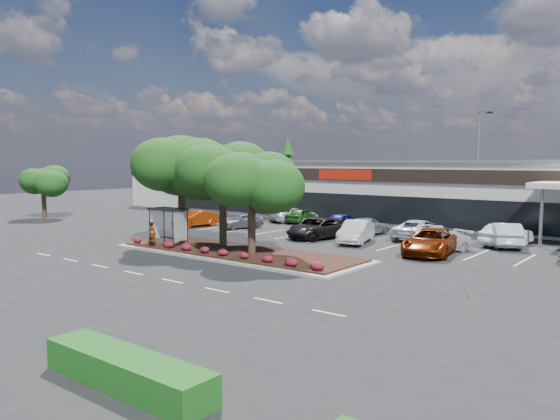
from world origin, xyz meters
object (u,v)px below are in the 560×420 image
Objects in this scene: car_0 at (196,219)px; light_pole at (478,176)px; car_1 at (242,221)px; survey_stake at (469,301)px.

light_pole is at bearing 44.94° from car_0.
car_1 is at bearing -141.01° from light_pole.
survey_stake is (9.34, -29.01, -4.12)m from light_pole.
car_0 reaches higher than car_1.
light_pole is 2.37× the size of car_0.
light_pole is 21.97m from car_1.
light_pole is 2.59× the size of car_1.
car_1 is at bearing 149.44° from survey_stake.
survey_stake is at bearing -14.89° from car_1.
car_0 reaches higher than survey_stake.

